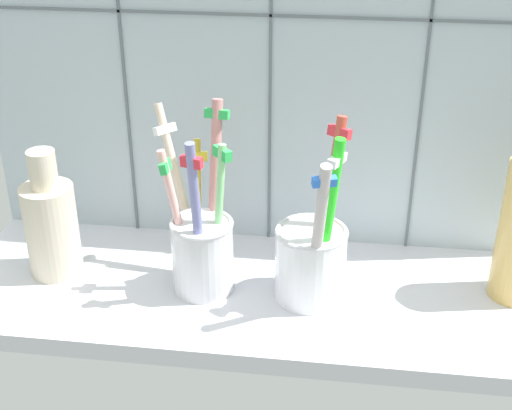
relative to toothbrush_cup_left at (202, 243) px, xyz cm
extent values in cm
cube|color=silver|center=(5.67, 0.15, -6.27)|extent=(64.00, 22.00, 2.00)
cube|color=#B2C1CC|center=(5.67, 12.15, 15.23)|extent=(64.00, 2.00, 45.00)
cube|color=slate|center=(-10.33, 11.05, 15.23)|extent=(0.30, 0.20, 45.00)
cube|color=slate|center=(5.67, 11.05, 15.23)|extent=(0.30, 0.20, 45.00)
cube|color=slate|center=(21.67, 11.05, 15.23)|extent=(0.30, 0.20, 45.00)
cube|color=slate|center=(5.67, 11.05, 20.79)|extent=(64.00, 0.20, 0.30)
cylinder|color=silver|center=(0.12, -0.38, -1.41)|extent=(6.35, 6.35, 7.71)
torus|color=silver|center=(0.12, -0.38, 2.44)|extent=(6.54, 6.54, 0.50)
cylinder|color=beige|center=(-2.22, -0.50, 2.70)|extent=(3.52, 0.87, 15.29)
cube|color=green|center=(-3.21, -0.48, 8.61)|extent=(0.90, 1.86, 1.19)
cylinder|color=#D18383|center=(0.87, 3.18, 4.48)|extent=(1.78, 4.56, 18.89)
cube|color=green|center=(1.08, 4.54, 12.38)|extent=(2.61, 1.34, 1.03)
cylinder|color=beige|center=(-2.92, 3.72, 3.92)|extent=(5.96, 5.40, 17.88)
cube|color=white|center=(-4.56, 5.16, 10.19)|extent=(2.37, 2.49, 1.08)
cylinder|color=#91E490|center=(1.79, 0.45, 2.96)|extent=(2.09, 1.98, 15.72)
cube|color=green|center=(2.20, 0.81, 9.76)|extent=(2.26, 2.39, 1.11)
cylinder|color=#7A7CB8|center=(0.13, -2.24, 3.71)|extent=(1.59, 2.79, 17.26)
cube|color=#E5333F|center=(-0.02, -2.83, 10.34)|extent=(2.22, 1.30, 1.11)
cylinder|color=gold|center=(-0.89, 2.72, 2.30)|extent=(1.24, 4.74, 14.54)
cube|color=yellow|center=(-1.05, 4.15, 7.79)|extent=(2.20, 1.13, 1.07)
cylinder|color=white|center=(11.22, -0.38, -1.46)|extent=(7.20, 7.20, 7.61)
torus|color=silver|center=(11.22, -0.38, 2.34)|extent=(7.34, 7.34, 0.50)
cylinder|color=#CE4C3B|center=(12.63, 1.34, 4.29)|extent=(3.28, 4.04, 18.50)
cube|color=#E5333F|center=(13.38, 2.39, 11.91)|extent=(2.48, 2.13, 1.12)
cylinder|color=#2AE826|center=(12.76, -1.75, 4.10)|extent=(2.93, 2.09, 18.04)
cube|color=white|center=(13.33, -2.01, 10.96)|extent=(1.88, 2.63, 0.89)
cylinder|color=beige|center=(11.93, -3.52, 3.45)|extent=(2.44, 4.88, 16.88)
cube|color=blue|center=(12.35, -4.88, 10.10)|extent=(2.35, 1.49, 0.99)
cylinder|color=beige|center=(-16.38, 0.72, -0.18)|extent=(5.60, 5.60, 10.18)
cylinder|color=beige|center=(-16.38, 0.72, 6.93)|extent=(2.88, 2.88, 4.04)
camera|label=1|loc=(13.81, -61.90, 37.62)|focal=50.26mm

